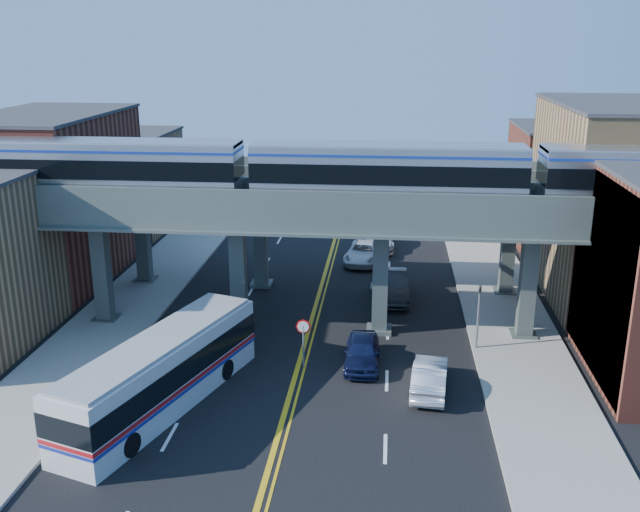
# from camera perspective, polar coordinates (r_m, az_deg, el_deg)

# --- Properties ---
(ground) EXTENTS (120.00, 120.00, 0.00)m
(ground) POSITION_cam_1_polar(r_m,az_deg,el_deg) (33.84, -2.46, -11.13)
(ground) COLOR black
(ground) RESTS_ON ground
(sidewalk_west) EXTENTS (5.00, 70.00, 0.16)m
(sidewalk_west) POSITION_cam_1_polar(r_m,az_deg,el_deg) (45.43, -15.19, -3.99)
(sidewalk_west) COLOR gray
(sidewalk_west) RESTS_ON ground
(sidewalk_east) EXTENTS (5.00, 70.00, 0.16)m
(sidewalk_east) POSITION_cam_1_polar(r_m,az_deg,el_deg) (43.17, 14.83, -5.10)
(sidewalk_east) COLOR gray
(sidewalk_east) RESTS_ON ground
(building_west_b) EXTENTS (8.00, 14.00, 11.00)m
(building_west_b) POSITION_cam_1_polar(r_m,az_deg,el_deg) (51.96, -20.63, 4.41)
(building_west_b) COLOR brown
(building_west_b) RESTS_ON ground
(building_west_c) EXTENTS (8.00, 10.00, 8.00)m
(building_west_c) POSITION_cam_1_polar(r_m,az_deg,el_deg) (63.91, -15.47, 5.76)
(building_west_c) COLOR olive
(building_west_c) RESTS_ON ground
(building_east_b) EXTENTS (8.00, 14.00, 12.00)m
(building_east_b) POSITION_cam_1_polar(r_m,az_deg,el_deg) (48.66, 22.49, 3.99)
(building_east_b) COLOR olive
(building_east_b) RESTS_ON ground
(building_east_c) EXTENTS (8.00, 10.00, 9.00)m
(building_east_c) POSITION_cam_1_polar(r_m,az_deg,el_deg) (61.24, 19.00, 5.44)
(building_east_c) COLOR brown
(building_east_c) RESTS_ON ground
(mural_panel) EXTENTS (0.10, 9.50, 9.50)m
(mural_panel) POSITION_cam_1_polar(r_m,az_deg,el_deg) (36.76, 21.48, -1.94)
(mural_panel) COLOR teal
(mural_panel) RESTS_ON ground
(elevated_viaduct_near) EXTENTS (52.00, 3.60, 7.40)m
(elevated_viaduct_near) POSITION_cam_1_polar(r_m,az_deg,el_deg) (38.91, -0.93, 2.97)
(elevated_viaduct_near) COLOR #424C49
(elevated_viaduct_near) RESTS_ON ground
(elevated_viaduct_far) EXTENTS (52.00, 3.60, 7.40)m
(elevated_viaduct_far) POSITION_cam_1_polar(r_m,az_deg,el_deg) (45.69, 0.08, 5.13)
(elevated_viaduct_far) COLOR #424C49
(elevated_viaduct_far) RESTS_ON ground
(transit_train) EXTENTS (44.66, 2.80, 3.26)m
(transit_train) POSITION_cam_1_polar(r_m,az_deg,el_deg) (38.08, 5.41, 6.73)
(transit_train) COLOR black
(transit_train) RESTS_ON elevated_viaduct_near
(stop_sign) EXTENTS (0.76, 0.09, 2.63)m
(stop_sign) POSITION_cam_1_polar(r_m,az_deg,el_deg) (35.71, -1.34, -6.39)
(stop_sign) COLOR slate
(stop_sign) RESTS_ON ground
(traffic_signal) EXTENTS (0.15, 0.18, 4.10)m
(traffic_signal) POSITION_cam_1_polar(r_m,az_deg,el_deg) (38.35, 12.57, -4.23)
(traffic_signal) COLOR slate
(traffic_signal) RESTS_ON ground
(transit_bus) EXTENTS (6.39, 12.42, 3.14)m
(transit_bus) POSITION_cam_1_polar(r_m,az_deg,el_deg) (33.06, -12.56, -9.14)
(transit_bus) COLOR silver
(transit_bus) RESTS_ON ground
(car_lane_a) EXTENTS (1.78, 4.36, 1.48)m
(car_lane_a) POSITION_cam_1_polar(r_m,az_deg,el_deg) (36.45, 3.39, -7.66)
(car_lane_a) COLOR #0F1637
(car_lane_a) RESTS_ON ground
(car_lane_b) EXTENTS (2.21, 5.48, 1.77)m
(car_lane_b) POSITION_cam_1_polar(r_m,az_deg,el_deg) (45.36, 5.80, -2.39)
(car_lane_b) COLOR #28282B
(car_lane_b) RESTS_ON ground
(car_lane_c) EXTENTS (3.04, 5.48, 1.45)m
(car_lane_c) POSITION_cam_1_polar(r_m,az_deg,el_deg) (52.64, 3.52, 0.28)
(car_lane_c) COLOR silver
(car_lane_c) RESTS_ON ground
(car_lane_d) EXTENTS (2.45, 5.77, 1.66)m
(car_lane_d) POSITION_cam_1_polar(r_m,az_deg,el_deg) (56.40, 4.74, 1.53)
(car_lane_d) COLOR #B2B1B7
(car_lane_d) RESTS_ON ground
(car_parked_curb) EXTENTS (2.00, 4.63, 1.48)m
(car_parked_curb) POSITION_cam_1_polar(r_m,az_deg,el_deg) (34.33, 8.77, -9.51)
(car_parked_curb) COLOR #B6B6BB
(car_parked_curb) RESTS_ON ground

